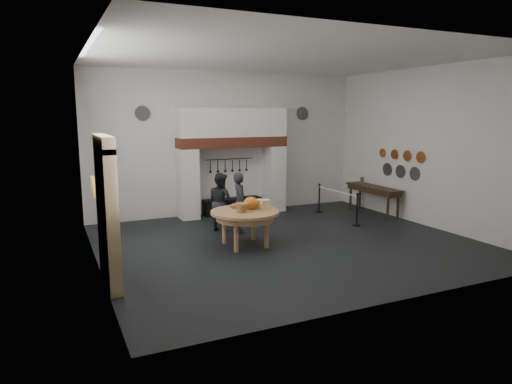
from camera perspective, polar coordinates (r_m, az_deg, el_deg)
name	(u,v)px	position (r m, az deg, el deg)	size (l,w,h in m)	color
floor	(287,242)	(11.54, 3.89, -6.30)	(9.00, 8.00, 0.02)	black
ceiling	(289,57)	(11.17, 4.17, 16.49)	(9.00, 8.00, 0.02)	silver
wall_back	(228,143)	(14.75, -3.47, 6.10)	(9.00, 0.02, 4.50)	silver
wall_front	(405,171)	(7.87, 18.11, 2.47)	(9.00, 0.02, 4.50)	silver
wall_left	(92,161)	(9.81, -19.78, 3.72)	(0.02, 8.00, 4.50)	silver
wall_right	(428,147)	(13.85, 20.67, 5.26)	(0.02, 8.00, 4.50)	silver
chimney_pier_left	(188,184)	(14.08, -8.51, 1.02)	(0.55, 0.70, 2.15)	silver
chimney_pier_right	(274,178)	(15.15, 2.26, 1.73)	(0.55, 0.70, 2.15)	silver
hearth_brick_band	(232,142)	(14.43, -2.97, 6.26)	(3.50, 0.72, 0.32)	#9E442B
chimney_hood	(232,122)	(14.40, -2.99, 8.68)	(3.50, 0.70, 0.90)	silver
iron_range	(232,206)	(14.76, -3.00, -1.74)	(1.90, 0.45, 0.50)	black
utensil_rail	(229,159)	(14.72, -3.34, 4.14)	(0.02, 0.02, 1.60)	black
door_recess	(102,219)	(8.98, -18.66, -3.20)	(0.04, 1.10, 2.50)	black
door_jamb_near	(112,224)	(8.30, -17.53, -3.82)	(0.22, 0.30, 2.60)	tan
door_jamb_far	(103,209)	(9.66, -18.59, -2.00)	(0.22, 0.30, 2.60)	tan
door_lintel	(103,143)	(8.80, -18.57, 5.78)	(0.22, 1.70, 0.30)	tan
wall_plaque	(93,186)	(10.68, -19.69, 0.65)	(0.05, 0.34, 0.44)	gold
work_table	(245,212)	(11.03, -1.38, -2.53)	(1.66, 1.66, 0.07)	tan
pumpkin	(251,203)	(11.16, -0.64, -1.38)	(0.36, 0.36, 0.31)	orange
cheese_block_big	(265,204)	(11.15, 1.08, -1.57)	(0.22, 0.22, 0.24)	#E8D18A
cheese_block_small	(259,203)	(11.41, 0.34, -1.41)	(0.18, 0.18, 0.20)	#F2E491
wicker_basket	(242,208)	(10.80, -1.80, -2.00)	(0.32, 0.32, 0.22)	olive
bread_loaf	(236,206)	(11.28, -2.55, -1.73)	(0.31, 0.18, 0.13)	#AB643C
visitor_near	(240,203)	(12.29, -2.03, -1.34)	(0.60, 0.39, 1.64)	black
visitor_far	(221,202)	(12.52, -4.42, -1.24)	(0.78, 0.61, 1.61)	black
side_table	(374,187)	(15.05, 14.49, 0.58)	(0.55, 2.20, 0.06)	#342412
pewter_jug	(362,180)	(15.49, 13.12, 1.42)	(0.12, 0.12, 0.22)	#4E4E53
copper_pan_a	(421,157)	(13.99, 19.90, 4.10)	(0.34, 0.34, 0.03)	#C6662D
copper_pan_b	(407,156)	(14.39, 18.37, 4.33)	(0.32, 0.32, 0.03)	#C6662D
copper_pan_c	(394,154)	(14.79, 16.92, 4.54)	(0.30, 0.30, 0.03)	#C6662D
copper_pan_d	(383,153)	(15.21, 15.55, 4.73)	(0.28, 0.28, 0.03)	#C6662D
pewter_plate_left	(415,174)	(14.19, 19.22, 2.18)	(0.40, 0.40, 0.03)	#4C4C51
pewter_plate_mid	(400,171)	(14.62, 17.60, 2.48)	(0.40, 0.40, 0.03)	#4C4C51
pewter_plate_right	(387,169)	(15.07, 16.07, 2.75)	(0.40, 0.40, 0.03)	#4C4C51
pewter_plate_back_left	(143,113)	(13.94, -14.00, 9.53)	(0.44, 0.44, 0.03)	#4C4C51
pewter_plate_back_right	(302,113)	(15.87, 5.81, 9.75)	(0.44, 0.44, 0.03)	#4C4C51
barrier_post_near	(357,210)	(13.40, 12.50, -2.26)	(0.05, 0.05, 0.90)	black
barrier_post_far	(319,199)	(15.01, 7.91, -0.85)	(0.05, 0.05, 0.90)	black
barrier_rope	(337,191)	(14.12, 10.12, 0.08)	(0.04, 0.04, 2.00)	white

